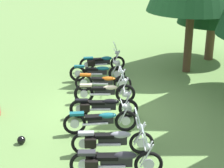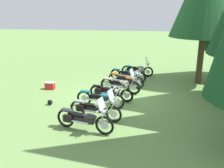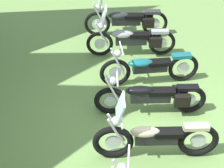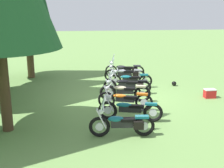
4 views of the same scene
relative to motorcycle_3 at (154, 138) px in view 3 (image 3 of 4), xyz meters
name	(u,v)px [view 3 (image 3 of 4)]	position (x,y,z in m)	size (l,w,h in m)	color
ground_plane	(153,134)	(0.55, -0.19, -0.47)	(80.00, 80.00, 0.00)	#6B934C
motorcycle_3	(154,138)	(0.00, 0.00, 0.00)	(0.77, 2.26, 1.38)	black
motorcycle_4	(153,96)	(1.17, -0.38, -0.03)	(0.90, 2.31, 0.99)	black
motorcycle_5	(149,67)	(2.19, -0.66, -0.02)	(0.60, 2.32, 1.01)	black
motorcycle_6	(132,39)	(3.49, -0.65, 0.00)	(0.84, 2.28, 1.36)	black
motorcycle_7	(127,20)	(4.55, -0.83, 0.02)	(0.95, 2.32, 1.38)	black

